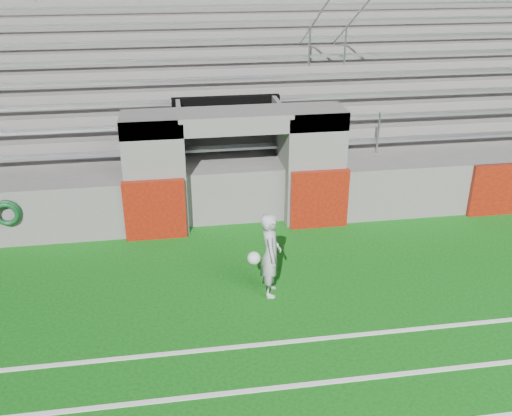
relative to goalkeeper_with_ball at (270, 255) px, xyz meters
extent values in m
plane|color=#0D510F|center=(-0.24, -0.45, -0.80)|extent=(90.00, 90.00, 0.00)
cube|color=white|center=(-0.24, -2.45, -0.79)|extent=(28.00, 0.09, 0.01)
cube|color=white|center=(-0.24, -1.45, -0.79)|extent=(28.00, 0.09, 0.01)
cube|color=#615E5C|center=(-2.04, 3.05, 0.50)|extent=(1.20, 1.00, 2.60)
cube|color=#615E5C|center=(1.56, 3.05, 0.50)|extent=(1.20, 1.00, 2.60)
cube|color=black|center=(-0.24, 4.75, 0.45)|extent=(2.60, 0.20, 2.50)
cube|color=#615E5C|center=(-1.39, 3.65, 0.45)|extent=(0.10, 2.20, 2.50)
cube|color=#615E5C|center=(0.91, 3.65, 0.45)|extent=(0.10, 2.20, 2.50)
cube|color=#615E5C|center=(-0.24, 3.05, 1.60)|extent=(4.80, 1.00, 0.40)
cube|color=#615E5C|center=(-0.24, 6.90, 0.35)|extent=(26.00, 8.00, 0.20)
cube|color=#615E5C|center=(-0.24, 6.90, -0.27)|extent=(26.00, 8.00, 1.05)
cube|color=#661308|center=(-2.04, 2.50, -0.12)|extent=(1.30, 0.15, 1.35)
cube|color=#661308|center=(1.56, 2.50, -0.12)|extent=(1.30, 0.15, 1.35)
cube|color=#999CA2|center=(-0.24, 3.98, 0.67)|extent=(23.00, 0.28, 0.06)
cube|color=#615E5C|center=(-0.24, 4.83, 0.64)|extent=(24.00, 0.75, 0.38)
cube|color=#999CA2|center=(-0.24, 4.73, 1.05)|extent=(23.00, 0.28, 0.06)
cube|color=#615E5C|center=(-0.24, 5.58, 0.83)|extent=(24.00, 0.75, 0.76)
cube|color=#999CA2|center=(-0.24, 5.48, 1.43)|extent=(23.00, 0.28, 0.06)
cube|color=#615E5C|center=(-0.24, 6.33, 1.02)|extent=(24.00, 0.75, 1.14)
cube|color=#999CA2|center=(-0.24, 6.23, 1.81)|extent=(23.00, 0.28, 0.06)
cube|color=#615E5C|center=(-0.24, 7.08, 1.21)|extent=(24.00, 0.75, 1.52)
cube|color=#999CA2|center=(-0.24, 6.98, 2.19)|extent=(23.00, 0.28, 0.06)
cube|color=#615E5C|center=(-0.24, 7.83, 1.40)|extent=(24.00, 0.75, 1.90)
cube|color=#999CA2|center=(-0.24, 7.73, 2.57)|extent=(23.00, 0.28, 0.06)
cube|color=#615E5C|center=(-0.24, 8.58, 1.59)|extent=(24.00, 0.75, 2.28)
cube|color=#999CA2|center=(-0.24, 8.48, 2.95)|extent=(23.00, 0.28, 0.06)
cube|color=#615E5C|center=(-0.24, 9.33, 1.78)|extent=(24.00, 0.75, 2.66)
cube|color=#999CA2|center=(-0.24, 9.23, 3.33)|extent=(23.00, 0.28, 0.06)
cube|color=#615E5C|center=(-0.24, 10.00, 1.85)|extent=(26.00, 0.60, 5.29)
cylinder|color=#A5A8AD|center=(2.26, 3.70, 0.95)|extent=(0.05, 0.05, 1.00)
cylinder|color=#A5A8AD|center=(2.26, 6.70, 2.47)|extent=(0.05, 0.05, 1.00)
cylinder|color=#A5A8AD|center=(2.26, 6.70, 2.97)|extent=(0.05, 6.02, 3.08)
cylinder|color=#A5A8AD|center=(3.26, 3.70, 0.95)|extent=(0.05, 0.05, 1.00)
cylinder|color=#A5A8AD|center=(3.26, 6.70, 2.47)|extent=(0.05, 0.05, 1.00)
cylinder|color=#A5A8AD|center=(3.26, 6.70, 2.97)|extent=(0.05, 6.02, 3.08)
imported|color=#AAAEB3|center=(0.01, 0.01, 0.00)|extent=(0.46, 0.63, 1.59)
sphere|color=white|center=(-0.32, -0.20, 0.08)|extent=(0.23, 0.23, 0.23)
torus|color=#0B3B1A|center=(-5.02, 2.50, 0.02)|extent=(0.57, 0.11, 0.57)
torus|color=#0D431C|center=(-5.02, 2.45, 0.01)|extent=(0.52, 0.10, 0.52)
camera|label=1|loc=(-1.60, -8.68, 5.01)|focal=40.00mm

